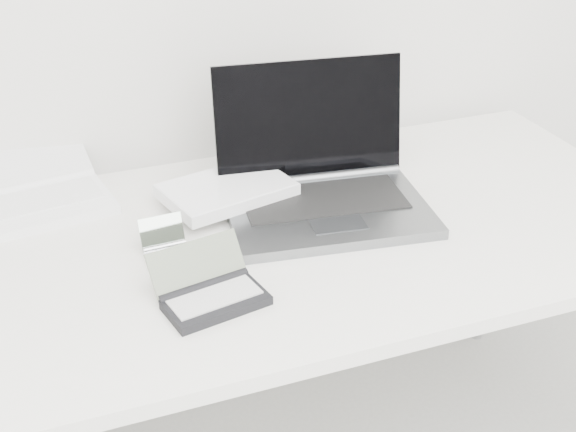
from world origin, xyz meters
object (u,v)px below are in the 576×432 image
object	(u,v)px
laptop_large	(299,186)
netbook_open_white	(40,191)
palmtop_charcoal	(211,292)
desk	(295,250)

from	to	relation	value
laptop_large	netbook_open_white	xyz separation A→B (m)	(-0.52, 0.22, -0.02)
netbook_open_white	palmtop_charcoal	world-z (taller)	netbook_open_white
palmtop_charcoal	netbook_open_white	bearing A→B (deg)	104.92
laptop_large	palmtop_charcoal	distance (m)	0.39
netbook_open_white	desk	bearing A→B (deg)	-42.12
netbook_open_white	palmtop_charcoal	xyz separation A→B (m)	(0.24, -0.50, -0.00)
desk	netbook_open_white	bearing A→B (deg)	146.01
laptop_large	desk	bearing A→B (deg)	-108.43
laptop_large	palmtop_charcoal	bearing A→B (deg)	-127.44
desk	laptop_large	xyz separation A→B (m)	(0.05, 0.10, 0.09)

